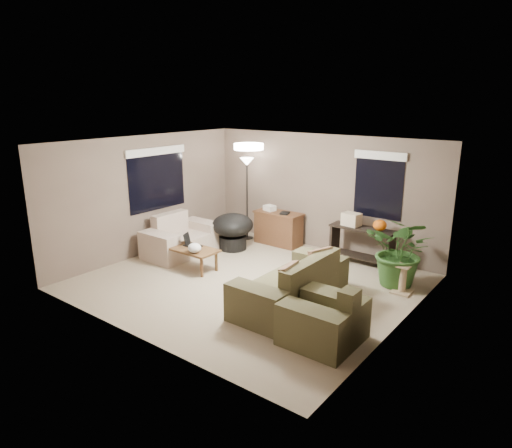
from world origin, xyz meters
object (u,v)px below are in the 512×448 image
Objects in this scene: main_sofa at (293,288)px; papasan_chair at (233,229)px; loveseat at (180,240)px; coffee_table at (193,252)px; floor_lamp at (247,171)px; desk at (278,228)px; houseplant at (401,259)px; armchair at (324,321)px; cat_scratching_post at (403,281)px; console_table at (362,243)px.

papasan_chair is at bearing 149.03° from main_sofa.
loveseat is 1.60× the size of coffee_table.
desk is at bearing 5.09° from floor_lamp.
main_sofa is 2.11m from houseplant.
main_sofa and loveseat have the same top height.
armchair is 0.91× the size of desk.
desk is at bearing 133.16° from armchair.
console_table is at bearing 142.71° from cat_scratching_post.
coffee_table is 0.52× the size of floor_lamp.
houseplant is at bearing 119.19° from cat_scratching_post.
cat_scratching_post is (1.19, -0.90, -0.22)m from console_table.
armchair is at bearing -39.00° from floor_lamp.
main_sofa is 1.15× the size of floor_lamp.
desk is at bearing 79.78° from coffee_table.
papasan_chair is at bearing 52.86° from loveseat.
armchair is at bearing -46.84° from desk.
main_sofa reaches higher than desk.
desk is (-2.96, 3.15, 0.08)m from armchair.
desk is at bearing 164.06° from cat_scratching_post.
coffee_table is 3.89m from cat_scratching_post.
armchair reaches higher than console_table.
armchair is 2.52m from houseplant.
armchair is (0.96, -0.70, 0.00)m from main_sofa.
loveseat is 1.60× the size of armchair.
main_sofa is 3.03m from papasan_chair.
cat_scratching_post is (1.23, 1.53, -0.08)m from main_sofa.
coffee_table is at bearing -29.37° from loveseat.
armchair is 0.97× the size of papasan_chair.
main_sofa reaches higher than coffee_table.
loveseat is 1.16m from papasan_chair.
cat_scratching_post is at bearing 51.25° from main_sofa.
papasan_chair is at bearing -161.55° from console_table.
houseplant reaches higher than coffee_table.
loveseat reaches higher than cat_scratching_post.
papasan_chair is at bearing 179.60° from cat_scratching_post.
desk is (0.41, 2.30, 0.02)m from coffee_table.
houseplant reaches higher than armchair.
main_sofa is 2.20× the size of armchair.
main_sofa is 1.38× the size of loveseat.
armchair is 0.77× the size of houseplant.
console_table reaches higher than coffee_table.
armchair reaches higher than cat_scratching_post.
loveseat is 1.23× the size of console_table.
loveseat is at bearing -127.14° from papasan_chair.
coffee_table is 2.33m from desk.
coffee_table is at bearing -82.56° from papasan_chair.
cat_scratching_post is at bearing 11.09° from loveseat.
papasan_chair is 2.06× the size of cat_scratching_post.
houseplant is at bearing 87.36° from armchair.
coffee_table is 3.35m from console_table.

